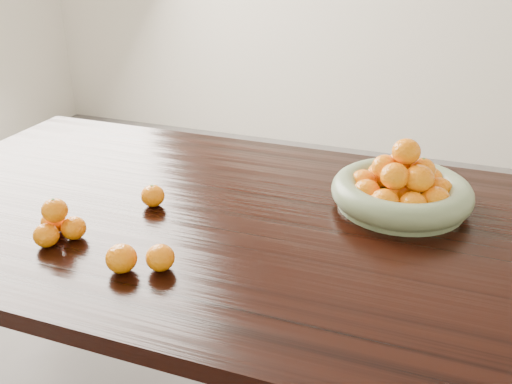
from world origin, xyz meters
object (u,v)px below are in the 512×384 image
(orange_pyramid, at_px, (57,224))
(loose_orange_0, at_px, (153,196))
(dining_table, at_px, (268,253))
(fruit_bowl, at_px, (402,190))

(orange_pyramid, xyz_separation_m, loose_orange_0, (0.12, 0.22, -0.01))
(dining_table, height_order, loose_orange_0, loose_orange_0)
(dining_table, bearing_deg, orange_pyramid, -149.32)
(orange_pyramid, bearing_deg, dining_table, 30.68)
(dining_table, bearing_deg, loose_orange_0, -174.99)
(dining_table, xyz_separation_m, fruit_bowl, (0.28, 0.18, 0.14))
(fruit_bowl, distance_m, loose_orange_0, 0.62)
(dining_table, xyz_separation_m, loose_orange_0, (-0.30, -0.03, 0.12))
(fruit_bowl, relative_size, loose_orange_0, 5.84)
(dining_table, distance_m, fruit_bowl, 0.36)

